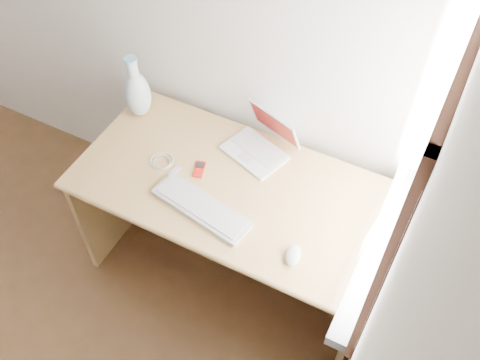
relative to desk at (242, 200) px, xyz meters
The scene contains 9 objects.
window 1.03m from the desk, ahead, with size 0.11×0.99×1.10m.
desk is the anchor object (origin of this frame).
laptop 0.32m from the desk, 89.46° to the left, with size 0.34×0.32×0.20m.
external_keyboard 0.37m from the desk, 102.29° to the right, with size 0.49×0.22×0.02m.
mouse 0.56m from the desk, 38.34° to the right, with size 0.06×0.10×0.04m, color white.
ipod 0.30m from the desk, 155.98° to the right, with size 0.07×0.11×0.01m.
cable_coil 0.45m from the desk, 162.17° to the right, with size 0.11×0.11×0.01m, color silver.
remote 0.39m from the desk, 152.13° to the right, with size 0.03×0.08×0.01m, color silver.
vase 0.75m from the desk, behind, with size 0.14×0.14×0.35m.
Camera 1 is at (1.72, -0.02, 2.69)m, focal length 40.00 mm.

